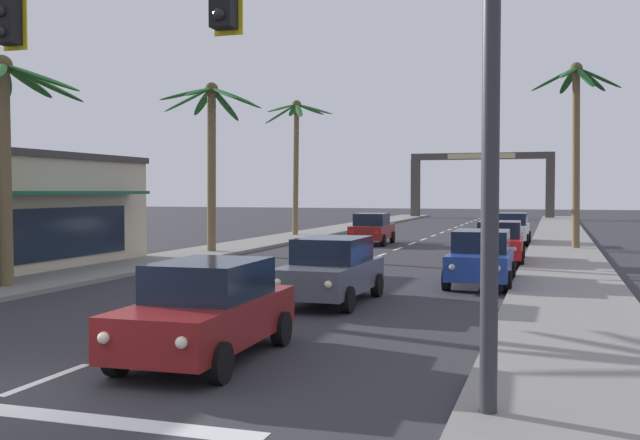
{
  "coord_description": "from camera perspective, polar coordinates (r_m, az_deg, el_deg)",
  "views": [
    {
      "loc": [
        7.38,
        -8.43,
        2.89
      ],
      "look_at": [
        2.13,
        8.0,
        2.2
      ],
      "focal_mm": 41.23,
      "sensor_mm": 36.0,
      "label": 1
    }
  ],
  "objects": [
    {
      "name": "sidewalk_left",
      "position": [
        32.35,
        -10.36,
        -2.75
      ],
      "size": [
        3.2,
        110.0,
        0.14
      ],
      "primitive_type": "cube",
      "color": "gray",
      "rests_on": "ground"
    },
    {
      "name": "sedan_parked_nearest_kerb",
      "position": [
        29.91,
        13.75,
        -1.68
      ],
      "size": [
        2.04,
        4.49,
        1.68
      ],
      "color": "red",
      "rests_on": "ground"
    },
    {
      "name": "sedan_third_in_queue",
      "position": [
        18.98,
        0.9,
        -3.87
      ],
      "size": [
        1.99,
        4.47,
        1.68
      ],
      "color": "#4C515B",
      "rests_on": "ground"
    },
    {
      "name": "palm_left_third",
      "position": [
        33.88,
        -8.4,
        6.79
      ],
      "size": [
        4.71,
        4.56,
        7.8
      ],
      "color": "brown",
      "rests_on": "ground"
    },
    {
      "name": "sedan_parked_mid_kerb",
      "position": [
        41.15,
        14.62,
        -0.62
      ],
      "size": [
        1.96,
        4.46,
        1.68
      ],
      "color": "silver",
      "rests_on": "ground"
    },
    {
      "name": "sedan_lead_at_stop_bar",
      "position": [
        12.8,
        -8.73,
        -6.88
      ],
      "size": [
        2.05,
        4.49,
        1.68
      ],
      "color": "maroon",
      "rests_on": "ground"
    },
    {
      "name": "palm_left_second",
      "position": [
        23.17,
        -23.4,
        7.09
      ],
      "size": [
        4.79,
        4.65,
        6.78
      ],
      "color": "brown",
      "rests_on": "ground"
    },
    {
      "name": "sidewalk_right",
      "position": [
        28.57,
        18.5,
        -3.49
      ],
      "size": [
        3.2,
        110.0,
        0.14
      ],
      "primitive_type": "cube",
      "color": "gray",
      "rests_on": "ground"
    },
    {
      "name": "sedan_parked_far_kerb",
      "position": [
        22.92,
        12.39,
        -2.86
      ],
      "size": [
        1.99,
        4.47,
        1.68
      ],
      "color": "navy",
      "rests_on": "ground"
    },
    {
      "name": "sedan_oncoming_far",
      "position": [
        39.62,
        4.06,
        -0.66
      ],
      "size": [
        2.09,
        4.51,
        1.68
      ],
      "color": "maroon",
      "rests_on": "ground"
    },
    {
      "name": "lane_markings",
      "position": [
        30.02,
        4.21,
        -3.23
      ],
      "size": [
        4.28,
        88.99,
        0.01
      ],
      "color": "silver",
      "rests_on": "ground"
    },
    {
      "name": "palm_left_farthest",
      "position": [
        46.04,
        -1.86,
        6.29
      ],
      "size": [
        4.28,
        4.08,
        8.53
      ],
      "color": "brown",
      "rests_on": "ground"
    },
    {
      "name": "palm_right_third",
      "position": [
        37.62,
        19.29,
        7.29
      ],
      "size": [
        4.24,
        4.24,
        9.05
      ],
      "color": "brown",
      "rests_on": "ground"
    },
    {
      "name": "ground_plane",
      "position": [
        11.56,
        -23.28,
        -12.36
      ],
      "size": [
        220.0,
        220.0,
        0.0
      ],
      "primitive_type": "plane",
      "color": "#2D2D33"
    },
    {
      "name": "town_gateway_arch",
      "position": [
        79.43,
        12.4,
        3.36
      ],
      "size": [
        14.86,
        0.9,
        6.89
      ],
      "color": "#423D38",
      "rests_on": "ground"
    },
    {
      "name": "traffic_signal_mast",
      "position": [
        10.32,
        -6.79,
        13.71
      ],
      "size": [
        10.8,
        0.41,
        6.78
      ],
      "color": "#2D2D33",
      "rests_on": "ground"
    }
  ]
}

